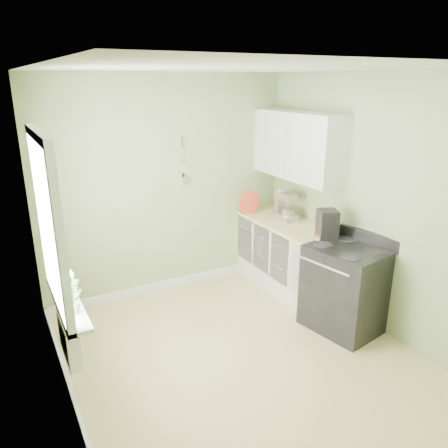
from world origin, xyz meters
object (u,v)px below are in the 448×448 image
stand_mixer (285,207)px  kettle (249,203)px  stove (345,288)px  coffee_maker (327,226)px

stand_mixer → kettle: stand_mixer is taller
stove → kettle: (-0.14, 1.76, 0.53)m
stand_mixer → kettle: 0.59m
kettle → coffee_maker: coffee_maker is taller
stove → kettle: 1.85m
stand_mixer → kettle: (-0.18, 0.56, -0.07)m
stand_mixer → stove: bearing=-92.0°
kettle → coffee_maker: (0.12, -1.42, 0.07)m
kettle → stand_mixer: bearing=-72.4°
stand_mixer → coffee_maker: (-0.06, -0.86, 0.00)m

